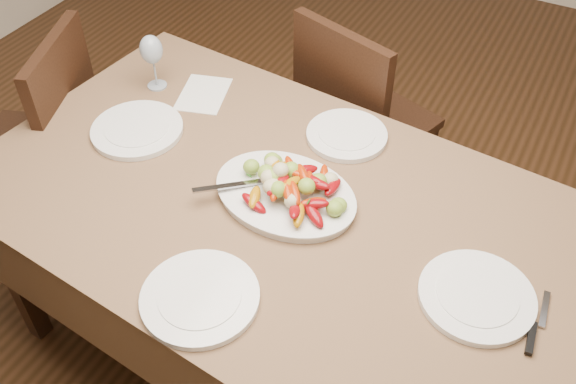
% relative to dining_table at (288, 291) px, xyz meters
% --- Properties ---
extents(floor, '(6.00, 6.00, 0.00)m').
position_rel_dining_table_xyz_m(floor, '(-0.05, 0.11, -0.38)').
color(floor, '#372010').
rests_on(floor, ground).
extents(dining_table, '(1.93, 1.21, 0.76)m').
position_rel_dining_table_xyz_m(dining_table, '(0.00, 0.00, 0.00)').
color(dining_table, brown).
rests_on(dining_table, ground).
extents(chair_far, '(0.53, 0.53, 0.95)m').
position_rel_dining_table_xyz_m(chair_far, '(-0.08, 0.81, 0.10)').
color(chair_far, black).
rests_on(chair_far, ground).
extents(chair_left, '(0.54, 0.54, 0.95)m').
position_rel_dining_table_xyz_m(chair_left, '(-1.11, 0.05, 0.10)').
color(chair_left, black).
rests_on(chair_left, ground).
extents(serving_platter, '(0.43, 0.34, 0.02)m').
position_rel_dining_table_xyz_m(serving_platter, '(-0.02, 0.03, 0.39)').
color(serving_platter, white).
rests_on(serving_platter, dining_table).
extents(roasted_vegetables, '(0.35, 0.26, 0.09)m').
position_rel_dining_table_xyz_m(roasted_vegetables, '(-0.02, 0.03, 0.45)').
color(roasted_vegetables, maroon).
rests_on(roasted_vegetables, serving_platter).
extents(serving_spoon, '(0.24, 0.24, 0.03)m').
position_rel_dining_table_xyz_m(serving_spoon, '(-0.09, -0.00, 0.43)').
color(serving_spoon, '#9EA0A8').
rests_on(serving_spoon, serving_platter).
extents(plate_left, '(0.29, 0.29, 0.02)m').
position_rel_dining_table_xyz_m(plate_left, '(-0.57, 0.07, 0.39)').
color(plate_left, white).
rests_on(plate_left, dining_table).
extents(plate_right, '(0.28, 0.28, 0.02)m').
position_rel_dining_table_xyz_m(plate_right, '(0.55, -0.05, 0.39)').
color(plate_right, white).
rests_on(plate_right, dining_table).
extents(plate_far, '(0.25, 0.25, 0.02)m').
position_rel_dining_table_xyz_m(plate_far, '(0.02, 0.36, 0.39)').
color(plate_far, white).
rests_on(plate_far, dining_table).
extents(plate_near, '(0.29, 0.29, 0.02)m').
position_rel_dining_table_xyz_m(plate_near, '(-0.04, -0.37, 0.39)').
color(plate_near, white).
rests_on(plate_near, dining_table).
extents(wine_glass, '(0.08, 0.08, 0.20)m').
position_rel_dining_table_xyz_m(wine_glass, '(-0.67, 0.30, 0.48)').
color(wine_glass, '#8C99A5').
rests_on(wine_glass, dining_table).
extents(menu_card, '(0.21, 0.24, 0.00)m').
position_rel_dining_table_xyz_m(menu_card, '(-0.50, 0.34, 0.38)').
color(menu_card, silver).
rests_on(menu_card, dining_table).
extents(table_knife, '(0.04, 0.20, 0.01)m').
position_rel_dining_table_xyz_m(table_knife, '(0.69, -0.07, 0.38)').
color(table_knife, '#9EA0A8').
rests_on(table_knife, dining_table).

